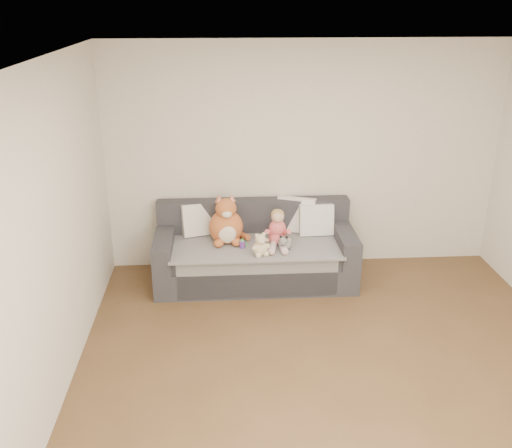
{
  "coord_description": "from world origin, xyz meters",
  "views": [
    {
      "loc": [
        -0.95,
        -3.75,
        3.01
      ],
      "look_at": [
        -0.59,
        1.87,
        0.75
      ],
      "focal_mm": 40.0,
      "sensor_mm": 36.0,
      "label": 1
    }
  ],
  "objects": [
    {
      "name": "sippy_cup",
      "position": [
        -0.74,
        1.87,
        0.53
      ],
      "size": [
        0.1,
        0.08,
        0.11
      ],
      "rotation": [
        0.0,
        0.0,
        -0.29
      ],
      "color": "#6C389A",
      "rests_on": "sofa"
    },
    {
      "name": "sofa",
      "position": [
        -0.59,
        2.06,
        0.31
      ],
      "size": [
        2.2,
        0.94,
        0.85
      ],
      "color": "#2C2C32",
      "rests_on": "ground"
    },
    {
      "name": "plush_cow",
      "position": [
        -0.29,
        1.81,
        0.55
      ],
      "size": [
        0.15,
        0.23,
        0.19
      ],
      "rotation": [
        0.0,
        0.0,
        -0.32
      ],
      "color": "white",
      "rests_on": "sofa"
    },
    {
      "name": "toddler",
      "position": [
        -0.35,
        1.92,
        0.64
      ],
      "size": [
        0.29,
        0.42,
        0.41
      ],
      "rotation": [
        0.0,
        0.0,
        -0.06
      ],
      "color": "#DF4E66",
      "rests_on": "sofa"
    },
    {
      "name": "plush_cat",
      "position": [
        -0.9,
        2.05,
        0.68
      ],
      "size": [
        0.46,
        0.41,
        0.57
      ],
      "rotation": [
        0.0,
        0.0,
        0.09
      ],
      "color": "#BC5B29",
      "rests_on": "sofa"
    },
    {
      "name": "cushion_right_back",
      "position": [
        -0.1,
        2.33,
        0.67
      ],
      "size": [
        0.48,
        0.34,
        0.41
      ],
      "rotation": [
        0.0,
        0.0,
        -0.36
      ],
      "color": "silver",
      "rests_on": "sofa"
    },
    {
      "name": "teddy_bear",
      "position": [
        -0.55,
        1.67,
        0.58
      ],
      "size": [
        0.2,
        0.16,
        0.26
      ],
      "rotation": [
        0.0,
        0.0,
        0.37
      ],
      "color": "beige",
      "rests_on": "sofa"
    },
    {
      "name": "cushion_left",
      "position": [
        -1.2,
        2.29,
        0.66
      ],
      "size": [
        0.44,
        0.28,
        0.38
      ],
      "rotation": [
        0.0,
        0.0,
        0.27
      ],
      "color": "silver",
      "rests_on": "sofa"
    },
    {
      "name": "room_shell",
      "position": [
        0.0,
        0.42,
        1.3
      ],
      "size": [
        5.0,
        5.0,
        5.0
      ],
      "color": "brown",
      "rests_on": "ground"
    },
    {
      "name": "cushion_right_front",
      "position": [
        0.12,
        2.21,
        0.65
      ],
      "size": [
        0.39,
        0.19,
        0.37
      ],
      "rotation": [
        0.0,
        0.0,
        0.03
      ],
      "color": "silver",
      "rests_on": "sofa"
    }
  ]
}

